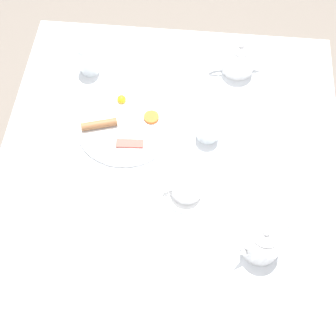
{
  "coord_description": "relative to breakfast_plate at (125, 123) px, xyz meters",
  "views": [
    {
      "loc": [
        -0.06,
        0.65,
        1.91
      ],
      "look_at": [
        0.0,
        0.0,
        0.75
      ],
      "focal_mm": 50.0,
      "sensor_mm": 36.0,
      "label": 1
    }
  ],
  "objects": [
    {
      "name": "breakfast_plate",
      "position": [
        0.0,
        0.0,
        0.0
      ],
      "size": [
        0.3,
        0.3,
        0.04
      ],
      "color": "white",
      "rests_on": "table"
    },
    {
      "name": "water_glass_short",
      "position": [
        0.14,
        -0.21,
        0.05
      ],
      "size": [
        0.07,
        0.07,
        0.11
      ],
      "color": "white",
      "rests_on": "table"
    },
    {
      "name": "water_glass_tall",
      "position": [
        -0.25,
        0.02,
        0.04
      ],
      "size": [
        0.07,
        0.07,
        0.1
      ],
      "color": "white",
      "rests_on": "table"
    },
    {
      "name": "fork_by_plate",
      "position": [
        0.15,
        0.31,
        -0.01
      ],
      "size": [
        0.05,
        0.18,
        0.0
      ],
      "rotation": [
        0.0,
        0.0,
        3.36
      ],
      "color": "silver",
      "rests_on": "table"
    },
    {
      "name": "table",
      "position": [
        -0.15,
        0.15,
        -0.07
      ],
      "size": [
        1.0,
        1.12,
        0.73
      ],
      "color": "silver",
      "rests_on": "ground_plane"
    },
    {
      "name": "teapot_far",
      "position": [
        -0.41,
        0.36,
        0.04
      ],
      "size": [
        0.16,
        0.12,
        0.12
      ],
      "rotation": [
        0.0,
        0.0,
        0.64
      ],
      "color": "white",
      "rests_on": "table"
    },
    {
      "name": "teacup_with_saucer_right",
      "position": [
        -0.2,
        0.21,
        0.02
      ],
      "size": [
        0.13,
        0.13,
        0.06
      ],
      "color": "white",
      "rests_on": "table"
    },
    {
      "name": "teapot_near",
      "position": [
        -0.33,
        -0.25,
        0.04
      ],
      "size": [
        0.19,
        0.1,
        0.12
      ],
      "rotation": [
        0.0,
        0.0,
        3.32
      ],
      "color": "white",
      "rests_on": "table"
    },
    {
      "name": "knife_by_plate",
      "position": [
        0.12,
        0.58,
        -0.01
      ],
      "size": [
        0.12,
        0.17,
        0.0
      ],
      "rotation": [
        0.0,
        0.0,
        0.58
      ],
      "color": "silver",
      "rests_on": "table"
    },
    {
      "name": "ground_plane",
      "position": [
        -0.15,
        0.15,
        -0.74
      ],
      "size": [
        8.0,
        8.0,
        0.0
      ],
      "primitive_type": "plane",
      "color": "#70665B"
    }
  ]
}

